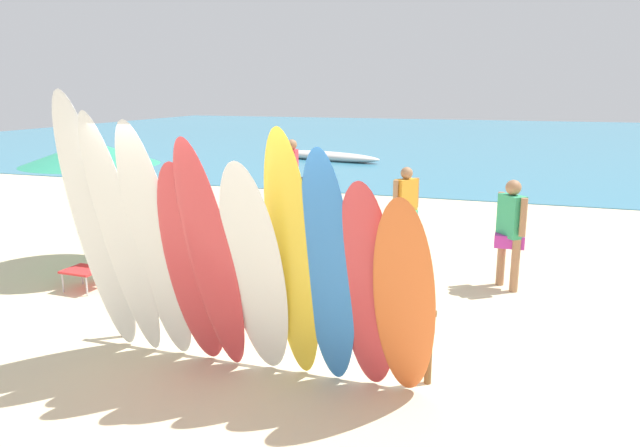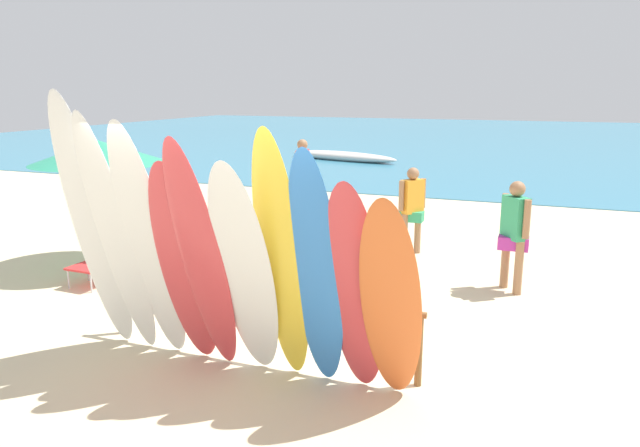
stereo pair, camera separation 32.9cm
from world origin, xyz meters
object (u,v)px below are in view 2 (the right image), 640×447
Objects in this scene: surfboard_orange_9 at (391,303)px; beachgoer_photographing at (412,205)px; distant_boat at (342,156)px; surfboard_red_4 at (202,260)px; surfboard_yellow_6 at (281,261)px; surfboard_white_2 at (150,247)px; beach_umbrella at (98,152)px; surfboard_red_3 at (185,267)px; beachgoer_near_rack at (303,172)px; surfboard_rack at (255,303)px; beachgoer_midbeach at (514,229)px; surfboard_blue_7 at (316,273)px; surfboard_white_1 at (117,240)px; surfboard_white_0 at (94,227)px; surfboard_red_8 at (355,291)px; beach_chair_red at (168,243)px; beach_chair_blue at (98,255)px; surfboard_white_5 at (245,274)px.

surfboard_orange_9 is 1.38× the size of beachgoer_photographing.
surfboard_orange_9 is 0.42× the size of distant_boat.
surfboard_red_4 is 0.78m from surfboard_yellow_6.
surfboard_white_2 reaches higher than beach_umbrella.
surfboard_red_3 is 7.62m from beachgoer_near_rack.
beachgoer_midbeach reaches higher than surfboard_rack.
surfboard_white_2 is at bearing -42.71° from beach_umbrella.
surfboard_rack is at bearing -29.63° from beach_umbrella.
surfboard_rack is at bearing 163.30° from surfboard_orange_9.
surfboard_white_1 is at bearing -175.09° from surfboard_blue_7.
beachgoer_near_rack is at bearing 115.82° from surfboard_blue_7.
surfboard_white_0 reaches higher than surfboard_rack.
surfboard_blue_7 reaches higher than surfboard_rack.
surfboard_rack is 4.55m from beach_umbrella.
surfboard_red_8 is at bearing -70.71° from distant_boat.
surfboard_red_8 is 4.88m from beach_chair_red.
surfboard_white_2 is 3.38× the size of beach_chair_blue.
surfboard_white_2 is at bearing 178.61° from surfboard_white_5.
surfboard_white_2 is 2.46m from surfboard_orange_9.
beach_chair_red is (-1.87, 2.89, -0.85)m from surfboard_white_2.
beachgoer_near_rack reaches higher than beachgoer_photographing.
beach_chair_blue is at bearing 158.26° from surfboard_blue_7.
surfboard_red_3 reaches higher than beach_chair_red.
surfboard_orange_9 is at bearing -17.70° from surfboard_rack.
surfboard_blue_7 is at bearing -170.95° from surfboard_red_8.
surfboard_blue_7 is 3.05× the size of beach_chair_blue.
surfboard_red_3 is 1.73m from surfboard_red_8.
surfboard_red_3 is 3.45m from beach_chair_blue.
surfboard_red_4 is 0.51× the size of distant_boat.
surfboard_white_0 is 1.35m from surfboard_red_4.
surfboard_red_3 is at bearing -176.26° from beachgoer_near_rack.
surfboard_yellow_6 reaches higher than beach_chair_red.
distant_boat is (-1.03, 14.77, -1.66)m from beach_umbrella.
surfboard_yellow_6 is at bearing -172.76° from surfboard_red_8.
beachgoer_midbeach reaches higher than beach_chair_red.
surfboard_red_4 is 0.98× the size of surfboard_yellow_6.
surfboard_red_4 is 1.05× the size of surfboard_blue_7.
surfboard_red_4 is at bearing -174.60° from beachgoer_near_rack.
surfboard_orange_9 reaches higher than beachgoer_photographing.
surfboard_red_8 is (1.24, -0.44, 0.44)m from surfboard_rack.
surfboard_red_4 reaches higher than beach_chair_blue.
surfboard_blue_7 is 5.04m from beachgoer_photographing.
surfboard_yellow_6 is 1.70× the size of beachgoer_photographing.
beach_umbrella is 0.42× the size of distant_boat.
beach_chair_blue is at bearing 69.19° from beachgoer_midbeach.
surfboard_white_2 is (-0.86, -0.56, 0.67)m from surfboard_rack.
surfboard_white_5 is at bearing -27.02° from beach_chair_blue.
surfboard_white_5 is 1.13× the size of surfboard_orange_9.
surfboard_white_2 is 1.74m from surfboard_blue_7.
beachgoer_near_rack is (-0.76, 7.39, -0.42)m from surfboard_white_0.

